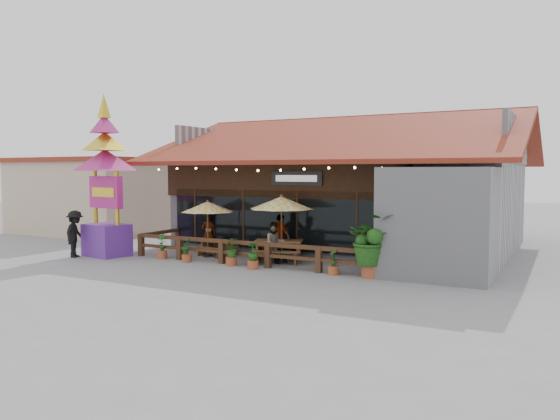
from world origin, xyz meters
The scene contains 19 objects.
ground centered at (0.00, 0.00, 0.00)m, with size 100.00×100.00×0.00m, color gray.
restaurant_building centered at (0.26, 6.61, 2.21)m, with size 15.50×14.73×6.09m.
patio_railing centered at (-2.25, -0.27, 0.61)m, with size 10.00×2.60×0.92m.
neighbor_building centered at (-15.00, 6.00, 2.14)m, with size 8.40×8.40×4.22m.
umbrella_left centered at (-3.97, 0.65, 2.03)m, with size 2.31×2.31×2.32m.
umbrella_right centered at (-0.59, 0.70, 2.27)m, with size 2.99×2.99×2.61m.
picnic_table_left centered at (-3.75, 0.98, 0.44)m, with size 1.56×1.40×0.66m.
picnic_table_right centered at (-0.74, 0.76, 0.58)m, with size 2.19×2.04×0.86m.
thai_sign_tower centered at (-7.75, -1.15, 3.76)m, with size 3.07×3.07×7.11m.
tropical_plant centered at (3.34, -0.52, 1.22)m, with size 2.02×1.96×2.13m.
diner_a centered at (-4.69, 1.70, 0.82)m, with size 0.60×0.39×1.63m, color #352011.
diner_b centered at (-0.65, 0.29, 0.79)m, with size 0.77×0.60×1.58m, color #352011.
diner_c centered at (-0.94, 1.27, 0.91)m, with size 1.06×0.44×1.81m, color #352011.
pedestrian centered at (-8.60, -2.03, 0.95)m, with size 1.23×0.71×1.90m, color black.
planter_a centered at (-5.26, -0.66, 0.42)m, with size 0.41×0.41×1.00m.
planter_b centered at (-3.88, -0.86, 0.41)m, with size 0.38×0.42×0.92m.
planter_c centered at (-1.91, -0.75, 0.56)m, with size 0.70×0.64×0.99m.
planter_d centered at (-0.85, -0.96, 0.46)m, with size 0.49×0.49×0.96m.
planter_e centered at (2.09, -0.63, 0.38)m, with size 0.38×0.38×0.90m.
Camera 1 is at (9.06, -17.42, 3.45)m, focal length 35.00 mm.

